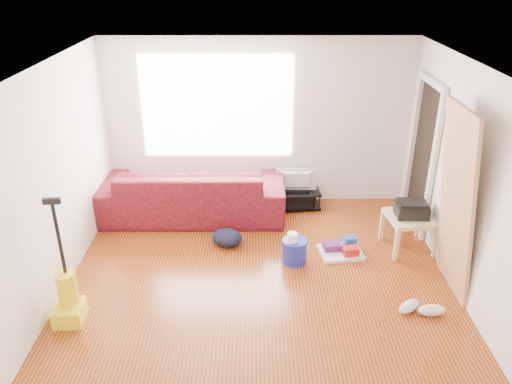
{
  "coord_description": "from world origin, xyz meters",
  "views": [
    {
      "loc": [
        -0.05,
        -4.6,
        3.49
      ],
      "look_at": [
        -0.04,
        0.6,
        1.02
      ],
      "focal_mm": 35.0,
      "sensor_mm": 36.0,
      "label": 1
    }
  ],
  "objects_px": {
    "side_table": "(410,221)",
    "backpack": "(227,245)",
    "cleaning_tray": "(342,249)",
    "vacuum": "(68,299)",
    "sofa": "(194,215)",
    "tv_stand": "(296,198)",
    "bucket": "(294,261)"
  },
  "relations": [
    {
      "from": "side_table",
      "to": "backpack",
      "type": "relative_size",
      "value": 1.56
    },
    {
      "from": "cleaning_tray",
      "to": "vacuum",
      "type": "relative_size",
      "value": 0.42
    },
    {
      "from": "sofa",
      "to": "vacuum",
      "type": "relative_size",
      "value": 1.91
    },
    {
      "from": "tv_stand",
      "to": "vacuum",
      "type": "bearing_deg",
      "value": -140.47
    },
    {
      "from": "vacuum",
      "to": "cleaning_tray",
      "type": "bearing_deg",
      "value": 18.62
    },
    {
      "from": "backpack",
      "to": "vacuum",
      "type": "bearing_deg",
      "value": -121.69
    },
    {
      "from": "tv_stand",
      "to": "cleaning_tray",
      "type": "distance_m",
      "value": 1.42
    },
    {
      "from": "backpack",
      "to": "vacuum",
      "type": "relative_size",
      "value": 0.29
    },
    {
      "from": "sofa",
      "to": "tv_stand",
      "type": "height_order",
      "value": "sofa"
    },
    {
      "from": "tv_stand",
      "to": "cleaning_tray",
      "type": "relative_size",
      "value": 1.26
    },
    {
      "from": "sofa",
      "to": "cleaning_tray",
      "type": "height_order",
      "value": "sofa"
    },
    {
      "from": "side_table",
      "to": "vacuum",
      "type": "distance_m",
      "value": 4.2
    },
    {
      "from": "tv_stand",
      "to": "backpack",
      "type": "distance_m",
      "value": 1.51
    },
    {
      "from": "side_table",
      "to": "vacuum",
      "type": "bearing_deg",
      "value": -160.21
    },
    {
      "from": "cleaning_tray",
      "to": "vacuum",
      "type": "bearing_deg",
      "value": -157.44
    },
    {
      "from": "bucket",
      "to": "backpack",
      "type": "distance_m",
      "value": 0.95
    },
    {
      "from": "tv_stand",
      "to": "bucket",
      "type": "height_order",
      "value": "tv_stand"
    },
    {
      "from": "side_table",
      "to": "sofa",
      "type": "bearing_deg",
      "value": 162.6
    },
    {
      "from": "cleaning_tray",
      "to": "tv_stand",
      "type": "bearing_deg",
      "value": 110.49
    },
    {
      "from": "side_table",
      "to": "vacuum",
      "type": "height_order",
      "value": "vacuum"
    },
    {
      "from": "sofa",
      "to": "side_table",
      "type": "relative_size",
      "value": 4.18
    },
    {
      "from": "tv_stand",
      "to": "bucket",
      "type": "xyz_separation_m",
      "value": [
        -0.14,
        -1.52,
        -0.14
      ]
    },
    {
      "from": "tv_stand",
      "to": "backpack",
      "type": "bearing_deg",
      "value": -137.47
    },
    {
      "from": "sofa",
      "to": "tv_stand",
      "type": "xyz_separation_m",
      "value": [
        1.54,
        0.27,
        0.14
      ]
    },
    {
      "from": "backpack",
      "to": "vacuum",
      "type": "xyz_separation_m",
      "value": [
        -1.58,
        -1.48,
        0.26
      ]
    },
    {
      "from": "sofa",
      "to": "tv_stand",
      "type": "relative_size",
      "value": 3.58
    },
    {
      "from": "bucket",
      "to": "backpack",
      "type": "relative_size",
      "value": 0.76
    },
    {
      "from": "tv_stand",
      "to": "cleaning_tray",
      "type": "bearing_deg",
      "value": -75.26
    },
    {
      "from": "cleaning_tray",
      "to": "backpack",
      "type": "xyz_separation_m",
      "value": [
        -1.49,
        0.21,
        -0.06
      ]
    },
    {
      "from": "sofa",
      "to": "cleaning_tray",
      "type": "bearing_deg",
      "value": 152.57
    },
    {
      "from": "tv_stand",
      "to": "cleaning_tray",
      "type": "xyz_separation_m",
      "value": [
        0.5,
        -1.33,
        -0.08
      ]
    },
    {
      "from": "bucket",
      "to": "sofa",
      "type": "bearing_deg",
      "value": 138.4
    }
  ]
}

